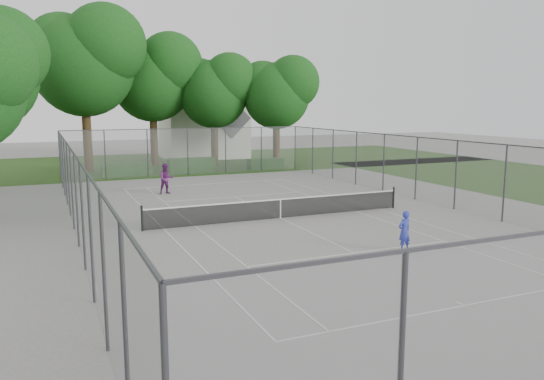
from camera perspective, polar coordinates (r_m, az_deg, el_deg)
name	(u,v)px	position (r m, az deg, el deg)	size (l,w,h in m)	color
ground	(280,218)	(24.86, 0.92, -3.07)	(120.00, 120.00, 0.00)	slate
grass_far	(163,163)	(49.45, -11.60, 2.88)	(60.00, 20.00, 0.00)	#203F12
court_markings	(280,218)	(24.86, 0.92, -3.06)	(11.03, 23.83, 0.01)	silver
tennis_net	(280,208)	(24.76, 0.92, -1.91)	(12.87, 0.10, 1.10)	black
perimeter_fence	(281,180)	(24.54, 0.93, 1.06)	(18.08, 34.08, 3.52)	#38383D
tree_far_left	(85,57)	(44.56, -19.51, 13.30)	(8.97, 8.19, 12.90)	#352413
tree_far_midleft	(153,75)	(47.32, -12.67, 12.01)	(7.88, 7.20, 11.33)	#352413
tree_far_midright	(215,89)	(46.52, -6.16, 10.80)	(6.71, 6.13, 9.64)	#352413
tree_far_right	(278,90)	(46.33, 0.62, 10.68)	(6.56, 5.99, 9.44)	#352413
hedge_left	(127,170)	(41.20, -15.38, 2.13)	(3.60, 1.08, 0.90)	#204B18
hedge_mid	(192,165)	(42.06, -8.65, 2.65)	(3.61, 1.03, 1.13)	#204B18
hedge_right	(265,164)	(43.73, -0.75, 2.82)	(2.87, 1.05, 0.86)	#204B18
house	(203,118)	(53.69, -7.39, 7.70)	(7.89, 6.12, 9.82)	silver
girl_player	(404,231)	(19.79, 14.05, -4.32)	(0.55, 0.36, 1.50)	#2E38AC
woman_player	(166,179)	(32.16, -11.32, 1.19)	(0.88, 0.68, 1.81)	#602062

